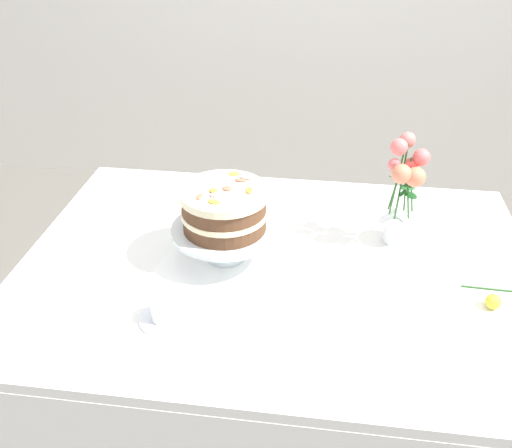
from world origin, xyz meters
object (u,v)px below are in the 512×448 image
cake_stand (225,232)px  fallen_rose (493,301)px  dining_table (275,294)px  teacup (165,311)px  flower_vase (402,194)px  layer_cake (224,208)px

cake_stand → fallen_rose: size_ratio=2.32×
dining_table → cake_stand: 0.23m
teacup → fallen_rose: 0.80m
dining_table → flower_vase: bearing=27.5°
cake_stand → flower_vase: 0.50m
cake_stand → teacup: size_ratio=2.33×
dining_table → fallen_rose: bearing=-9.2°
layer_cake → dining_table: bearing=-11.6°
flower_vase → teacup: size_ratio=2.61×
layer_cake → flower_vase: flower_vase is taller
dining_table → cake_stand: bearing=168.5°
fallen_rose → cake_stand: bearing=170.3°
dining_table → flower_vase: 0.44m
layer_cake → fallen_rose: bearing=-9.7°
fallen_rose → flower_vase: bearing=129.7°
teacup → dining_table: bearing=45.2°
dining_table → layer_cake: size_ratio=6.02×
cake_stand → teacup: 0.29m
flower_vase → teacup: bearing=-144.0°
cake_stand → layer_cake: bearing=32.8°
cake_stand → teacup: cake_stand is taller
teacup → fallen_rose: teacup is taller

